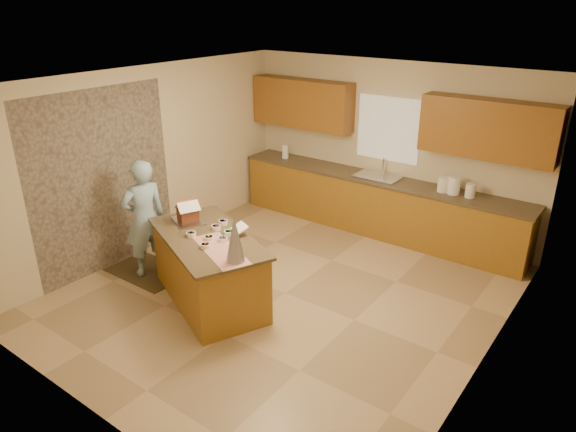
{
  "coord_description": "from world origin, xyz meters",
  "views": [
    {
      "loc": [
        3.53,
        -4.72,
        3.58
      ],
      "look_at": [
        -0.1,
        0.2,
        1.0
      ],
      "focal_mm": 32.68,
      "sensor_mm": 36.0,
      "label": 1
    }
  ],
  "objects_px": {
    "island_base": "(209,270)",
    "boy": "(145,218)",
    "tinsel_tree": "(235,239)",
    "gingerbread_house": "(188,213)"
  },
  "relations": [
    {
      "from": "tinsel_tree",
      "to": "boy",
      "type": "height_order",
      "value": "boy"
    },
    {
      "from": "island_base",
      "to": "boy",
      "type": "relative_size",
      "value": 1.07
    },
    {
      "from": "tinsel_tree",
      "to": "gingerbread_house",
      "type": "distance_m",
      "value": 1.3
    },
    {
      "from": "boy",
      "to": "island_base",
      "type": "bearing_deg",
      "value": 108.16
    },
    {
      "from": "tinsel_tree",
      "to": "gingerbread_house",
      "type": "xyz_separation_m",
      "value": [
        -1.21,
        0.45,
        -0.14
      ]
    },
    {
      "from": "island_base",
      "to": "gingerbread_house",
      "type": "height_order",
      "value": "gingerbread_house"
    },
    {
      "from": "island_base",
      "to": "tinsel_tree",
      "type": "distance_m",
      "value": 1.05
    },
    {
      "from": "tinsel_tree",
      "to": "gingerbread_house",
      "type": "relative_size",
      "value": 1.49
    },
    {
      "from": "tinsel_tree",
      "to": "gingerbread_house",
      "type": "height_order",
      "value": "tinsel_tree"
    },
    {
      "from": "boy",
      "to": "gingerbread_house",
      "type": "relative_size",
      "value": 4.55
    }
  ]
}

